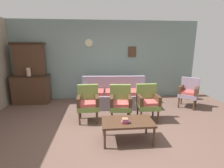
% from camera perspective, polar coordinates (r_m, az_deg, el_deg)
% --- Properties ---
extents(ground_plane, '(7.68, 7.68, 0.00)m').
position_cam_1_polar(ground_plane, '(3.71, 0.75, -16.77)').
color(ground_plane, brown).
extents(wall_back_with_decor, '(6.40, 0.09, 2.70)m').
position_cam_1_polar(wall_back_with_decor, '(5.87, -1.89, 8.16)').
color(wall_back_with_decor, gray).
rests_on(wall_back_with_decor, ground).
extents(side_cabinet, '(1.16, 0.55, 0.93)m').
position_cam_1_polar(side_cabinet, '(6.02, -25.97, -1.57)').
color(side_cabinet, '#472D1E').
rests_on(side_cabinet, ground).
extents(cabinet_upper_hutch, '(0.99, 0.38, 1.03)m').
position_cam_1_polar(cabinet_upper_hutch, '(5.95, -26.64, 7.84)').
color(cabinet_upper_hutch, '#472D1E').
rests_on(cabinet_upper_hutch, side_cabinet).
extents(vase_on_cabinet, '(0.13, 0.13, 0.26)m').
position_cam_1_polar(vase_on_cabinet, '(5.75, -26.89, 3.76)').
color(vase_on_cabinet, tan).
rests_on(vase_on_cabinet, side_cabinet).
extents(floral_couch, '(2.07, 0.92, 0.90)m').
position_cam_1_polar(floral_couch, '(5.19, 0.73, -4.03)').
color(floral_couch, gray).
rests_on(floral_couch, ground).
extents(armchair_by_doorway, '(0.54, 0.51, 0.90)m').
position_cam_1_polar(armchair_by_doorway, '(4.15, -8.28, -6.03)').
color(armchair_by_doorway, olive).
rests_on(armchair_by_doorway, ground).
extents(armchair_near_couch_end, '(0.56, 0.54, 0.90)m').
position_cam_1_polar(armchair_near_couch_end, '(4.11, 2.92, -6.12)').
color(armchair_near_couch_end, olive).
rests_on(armchair_near_couch_end, ground).
extents(armchair_row_middle, '(0.53, 0.50, 0.90)m').
position_cam_1_polar(armchair_row_middle, '(4.27, 12.16, -5.66)').
color(armchair_row_middle, olive).
rests_on(armchair_row_middle, ground).
extents(wingback_chair_by_fireplace, '(0.71, 0.71, 0.90)m').
position_cam_1_polar(wingback_chair_by_fireplace, '(5.56, 25.01, -2.26)').
color(wingback_chair_by_fireplace, gray).
rests_on(wingback_chair_by_fireplace, ground).
extents(coffee_table, '(1.00, 0.56, 0.42)m').
position_cam_1_polar(coffee_table, '(3.32, 5.38, -13.27)').
color(coffee_table, '#472D1E').
rests_on(coffee_table, ground).
extents(book_stack_on_table, '(0.15, 0.12, 0.09)m').
position_cam_1_polar(book_stack_on_table, '(3.20, 4.53, -12.54)').
color(book_stack_on_table, '#CA445A').
rests_on(book_stack_on_table, coffee_table).
extents(floor_vase_by_wall, '(0.21, 0.21, 0.63)m').
position_cam_1_polar(floor_vase_by_wall, '(6.42, 24.79, -2.01)').
color(floor_vase_by_wall, brown).
rests_on(floor_vase_by_wall, ground).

